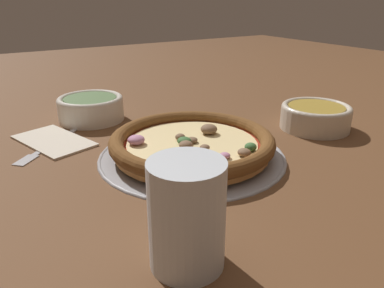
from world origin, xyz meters
name	(u,v)px	position (x,y,z in m)	size (l,w,h in m)	color
ground_plane	(192,156)	(0.00, 0.00, 0.00)	(3.00, 3.00, 0.00)	brown
pizza_tray	(192,154)	(0.00, 0.00, 0.00)	(0.33, 0.33, 0.01)	#9E9EA3
pizza	(192,143)	(0.00, 0.00, 0.03)	(0.29, 0.29, 0.04)	#BC7F42
bowl_near	(316,116)	(-0.01, -0.30, 0.03)	(0.14, 0.14, 0.05)	beige
bowl_far	(91,107)	(0.30, 0.09, 0.03)	(0.15, 0.15, 0.06)	silver
drinking_cup	(187,215)	(-0.24, 0.15, 0.06)	(0.08, 0.08, 0.12)	silver
napkin	(53,140)	(0.20, 0.19, 0.00)	(0.19, 0.14, 0.01)	beige
fork	(46,147)	(0.18, 0.21, 0.00)	(0.14, 0.14, 0.00)	#B7B7BC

